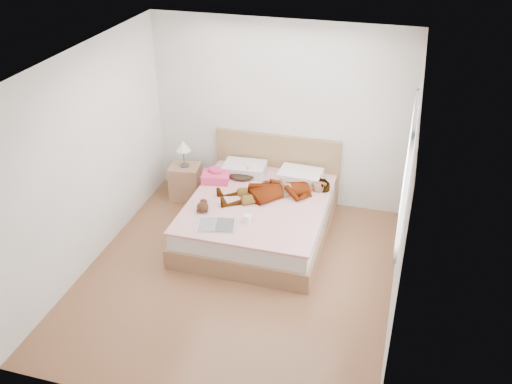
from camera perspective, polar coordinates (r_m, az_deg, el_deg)
ground at (r=6.88m, az=-1.96°, el=-8.48°), size 4.00×4.00×0.00m
woman at (r=7.43m, az=2.00°, el=0.42°), size 1.62×1.26×0.21m
hair at (r=7.98m, az=-1.19°, el=2.08°), size 0.43×0.53×0.08m
phone at (r=7.85m, az=-0.82°, el=2.74°), size 0.08×0.10×0.05m
room_shell at (r=6.09m, az=14.82°, el=1.79°), size 4.00×4.00×4.00m
bed at (r=7.53m, az=0.39°, el=-2.13°), size 1.80×2.08×1.00m
towel at (r=7.80m, az=-4.07°, el=1.66°), size 0.42×0.36×0.19m
magazine at (r=6.85m, az=-4.01°, el=-3.34°), size 0.53×0.41×0.03m
coffee_mug at (r=6.88m, az=-0.80°, el=-2.70°), size 0.13×0.09×0.10m
plush_toy at (r=7.13m, az=-5.34°, el=-1.42°), size 0.18×0.24×0.13m
nightstand at (r=8.35m, az=-7.07°, el=1.28°), size 0.47×0.43×0.91m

